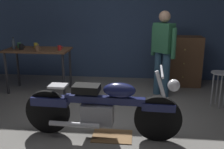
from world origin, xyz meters
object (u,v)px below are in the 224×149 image
wooden_dresser (182,61)px  mug_yellow_tall (36,45)px  person_standing (163,50)px  mug_brown_stoneware (37,48)px  motorcycle (102,107)px  mug_black_matte (21,47)px  mug_green_speckled (19,45)px  mug_red_diner (60,48)px  shop_stool (220,80)px  bottle (14,44)px

wooden_dresser → mug_yellow_tall: bearing=-169.3°
person_standing → mug_brown_stoneware: 2.45m
motorcycle → mug_brown_stoneware: size_ratio=19.93×
mug_brown_stoneware → mug_yellow_tall: 0.39m
mug_black_matte → mug_green_speckled: bearing=124.6°
wooden_dresser → mug_yellow_tall: size_ratio=10.06×
person_standing → mug_red_diner: 2.03m
shop_stool → mug_black_matte: mug_black_matte is taller
mug_black_matte → bottle: (-0.17, 0.03, 0.04)m
shop_stool → mug_brown_stoneware: bearing=175.4°
wooden_dresser → mug_red_diner: 2.69m
mug_red_diner → mug_brown_stoneware: bearing=-163.6°
motorcycle → mug_green_speckled: mug_green_speckled is taller
mug_yellow_tall → mug_black_matte: bearing=-130.8°
mug_green_speckled → bottle: size_ratio=0.47×
shop_stool → mug_yellow_tall: bearing=170.0°
mug_yellow_tall → shop_stool: bearing=-10.0°
motorcycle → mug_black_matte: 2.57m
shop_stool → mug_red_diner: (-3.00, 0.40, 0.45)m
motorcycle → mug_black_matte: bearing=140.4°
wooden_dresser → mug_red_diner: (-2.54, -0.82, 0.40)m
motorcycle → bottle: bottle is taller
shop_stool → mug_black_matte: bearing=174.1°
motorcycle → mug_yellow_tall: mug_yellow_tall is taller
mug_red_diner → person_standing: bearing=2.9°
wooden_dresser → mug_green_speckled: wooden_dresser is taller
shop_stool → wooden_dresser: wooden_dresser is taller
mug_green_speckled → mug_black_matte: 0.23m
person_standing → mug_green_speckled: (-2.95, 0.08, 0.03)m
bottle → motorcycle: bearing=-40.1°
shop_stool → mug_brown_stoneware: (-3.41, 0.28, 0.45)m
wooden_dresser → mug_black_matte: 3.45m
shop_stool → motorcycle: bearing=-145.9°
shop_stool → bottle: bearing=173.9°
person_standing → shop_stool: 1.17m
mug_red_diner → bottle: bearing=178.6°
mug_brown_stoneware → mug_yellow_tall: (-0.17, 0.35, -0.00)m
motorcycle → mug_black_matte: mug_black_matte is taller
wooden_dresser → mug_brown_stoneware: size_ratio=10.01×
motorcycle → mug_brown_stoneware: bearing=136.0°
mug_brown_stoneware → person_standing: bearing=5.3°
bottle → mug_green_speckled: bearing=74.4°
mug_green_speckled → mug_brown_stoneware: 0.59m
shop_stool → mug_red_diner: 3.06m
mug_brown_stoneware → mug_yellow_tall: size_ratio=1.00×
wooden_dresser → bottle: size_ratio=4.56×
shop_stool → mug_yellow_tall: 3.67m
motorcycle → person_standing: (0.94, 1.80, 0.48)m
person_standing → mug_yellow_tall: bearing=39.6°
motorcycle → mug_green_speckled: 2.79m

